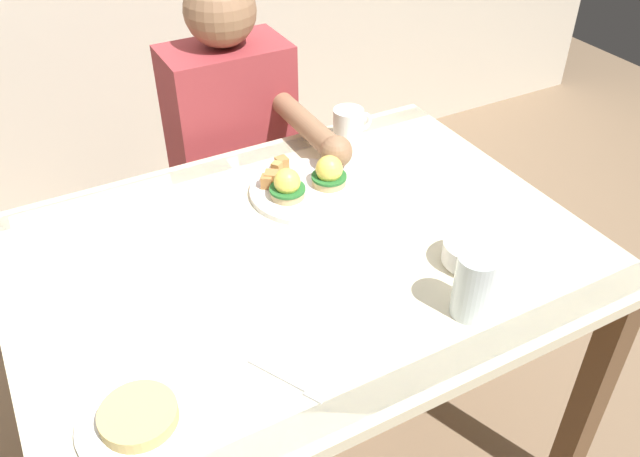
% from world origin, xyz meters
% --- Properties ---
extents(ground_plane, '(6.00, 6.00, 0.00)m').
position_xyz_m(ground_plane, '(0.00, 0.00, 0.00)').
color(ground_plane, '#7F664C').
extents(dining_table, '(1.20, 0.90, 0.74)m').
position_xyz_m(dining_table, '(0.00, 0.00, 0.63)').
color(dining_table, beige).
rests_on(dining_table, ground_plane).
extents(eggs_benedict_plate, '(0.27, 0.27, 0.09)m').
position_xyz_m(eggs_benedict_plate, '(0.11, 0.18, 0.76)').
color(eggs_benedict_plate, white).
rests_on(eggs_benedict_plate, dining_table).
extents(fruit_bowl, '(0.12, 0.12, 0.05)m').
position_xyz_m(fruit_bowl, '(0.28, -0.21, 0.77)').
color(fruit_bowl, white).
rests_on(fruit_bowl, dining_table).
extents(coffee_mug, '(0.11, 0.08, 0.09)m').
position_xyz_m(coffee_mug, '(0.32, 0.35, 0.79)').
color(coffee_mug, white).
rests_on(coffee_mug, dining_table).
extents(fork, '(0.09, 0.14, 0.00)m').
position_xyz_m(fork, '(-0.18, -0.31, 0.74)').
color(fork, silver).
rests_on(fork, dining_table).
extents(water_glass_near, '(0.08, 0.08, 0.13)m').
position_xyz_m(water_glass_near, '(0.19, -0.32, 0.80)').
color(water_glass_near, silver).
rests_on(water_glass_near, dining_table).
extents(side_plate, '(0.20, 0.20, 0.04)m').
position_xyz_m(side_plate, '(-0.43, -0.27, 0.75)').
color(side_plate, white).
rests_on(side_plate, dining_table).
extents(diner_person, '(0.34, 0.54, 1.14)m').
position_xyz_m(diner_person, '(0.10, 0.60, 0.65)').
color(diner_person, '#33333D').
rests_on(diner_person, ground_plane).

